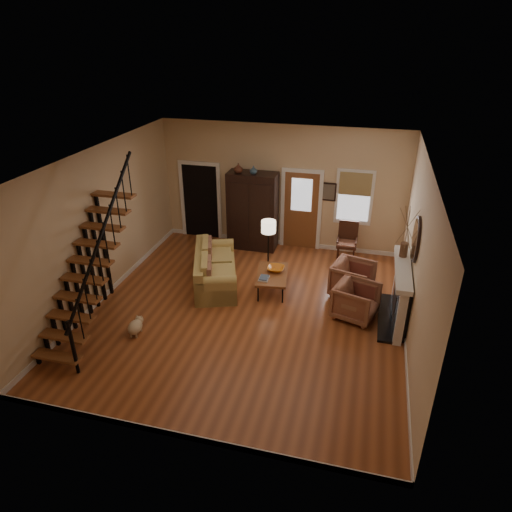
% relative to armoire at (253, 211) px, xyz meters
% --- Properties ---
extents(room, '(7.00, 7.33, 3.30)m').
position_rel_armoire_xyz_m(room, '(0.29, -1.39, 0.46)').
color(room, '#9C4F27').
rests_on(room, ground).
extents(staircase, '(0.94, 2.80, 3.20)m').
position_rel_armoire_xyz_m(staircase, '(-2.08, -4.45, 0.55)').
color(staircase, brown).
rests_on(staircase, ground).
extents(fireplace, '(0.33, 1.95, 2.30)m').
position_rel_armoire_xyz_m(fireplace, '(3.83, -2.65, -0.31)').
color(fireplace, black).
rests_on(fireplace, ground).
extents(armoire, '(1.30, 0.60, 2.10)m').
position_rel_armoire_xyz_m(armoire, '(0.00, 0.00, 0.00)').
color(armoire, black).
rests_on(armoire, ground).
extents(vase_a, '(0.24, 0.24, 0.25)m').
position_rel_armoire_xyz_m(vase_a, '(-0.35, -0.10, 1.17)').
color(vase_a, '#4C2619').
rests_on(vase_a, armoire).
extents(vase_b, '(0.20, 0.20, 0.21)m').
position_rel_armoire_xyz_m(vase_b, '(0.05, -0.10, 1.16)').
color(vase_b, '#334C60').
rests_on(vase_b, armoire).
extents(sofa, '(1.56, 2.31, 0.79)m').
position_rel_armoire_xyz_m(sofa, '(-0.34, -2.15, -0.65)').
color(sofa, tan).
rests_on(sofa, ground).
extents(coffee_table, '(0.84, 1.24, 0.44)m').
position_rel_armoire_xyz_m(coffee_table, '(1.03, -2.16, -0.83)').
color(coffee_table, brown).
rests_on(coffee_table, ground).
extents(bowl, '(0.40, 0.40, 0.10)m').
position_rel_armoire_xyz_m(bowl, '(1.08, -2.01, -0.56)').
color(bowl, orange).
rests_on(bowl, coffee_table).
extents(books, '(0.21, 0.29, 0.05)m').
position_rel_armoire_xyz_m(books, '(0.91, -2.46, -0.58)').
color(books, beige).
rests_on(books, coffee_table).
extents(armchair_left, '(1.04, 1.02, 0.76)m').
position_rel_armoire_xyz_m(armchair_left, '(2.95, -2.76, -0.67)').
color(armchair_left, brown).
rests_on(armchair_left, ground).
extents(armchair_right, '(1.06, 1.04, 0.79)m').
position_rel_armoire_xyz_m(armchair_right, '(2.82, -1.88, -0.65)').
color(armchair_right, brown).
rests_on(armchair_right, ground).
extents(floor_lamp, '(0.44, 0.44, 1.48)m').
position_rel_armoire_xyz_m(floor_lamp, '(0.80, -1.59, -0.31)').
color(floor_lamp, black).
rests_on(floor_lamp, ground).
extents(side_chair, '(0.54, 0.54, 1.02)m').
position_rel_armoire_xyz_m(side_chair, '(2.55, -0.20, -0.54)').
color(side_chair, '#3E1F13').
rests_on(side_chair, ground).
extents(dog, '(0.28, 0.45, 0.32)m').
position_rel_armoire_xyz_m(dog, '(-1.21, -4.49, -0.89)').
color(dog, beige).
rests_on(dog, ground).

